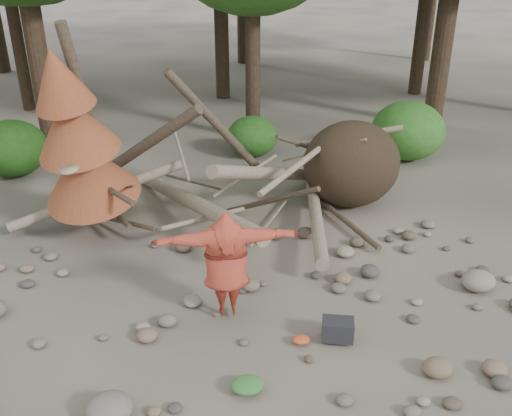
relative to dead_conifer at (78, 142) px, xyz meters
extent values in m
plane|color=#514C44|center=(3.12, -3.37, -2.11)|extent=(120.00, 120.00, 0.00)
ellipsoid|color=#332619|center=(5.72, 0.93, -1.12)|extent=(2.20, 1.87, 1.98)
cylinder|color=gray|center=(2.12, 0.33, -1.56)|extent=(2.61, 5.11, 1.08)
cylinder|color=gray|center=(3.92, 0.83, -1.21)|extent=(3.18, 3.71, 1.90)
cylinder|color=brown|center=(0.92, 1.23, -0.71)|extent=(3.08, 1.91, 2.49)
cylinder|color=gray|center=(4.72, 0.13, -1.76)|extent=(1.13, 4.98, 0.43)
cylinder|color=brown|center=(2.82, 1.43, -0.31)|extent=(2.39, 1.03, 2.89)
cylinder|color=gray|center=(0.12, 0.63, -1.41)|extent=(3.71, 0.86, 1.20)
cylinder|color=#4C3F30|center=(0.62, 0.13, -1.81)|extent=(1.52, 1.70, 0.49)
cylinder|color=gray|center=(3.32, 1.03, -1.31)|extent=(1.57, 0.85, 0.69)
cylinder|color=#4C3F30|center=(4.92, 1.53, -0.91)|extent=(1.92, 1.25, 1.10)
cylinder|color=gray|center=(1.92, 0.83, -0.61)|extent=(0.37, 1.42, 0.85)
cylinder|color=#4C3F30|center=(5.32, -0.17, -1.96)|extent=(0.79, 2.54, 0.12)
cylinder|color=gray|center=(2.32, -0.27, -1.66)|extent=(1.78, 1.11, 0.29)
cylinder|color=#4C3F30|center=(0.22, 0.43, 0.09)|extent=(0.67, 1.13, 4.35)
cone|color=brown|center=(0.06, 0.12, -0.61)|extent=(2.06, 2.13, 1.86)
cone|color=brown|center=(-0.05, -0.09, 0.39)|extent=(1.71, 1.78, 1.65)
cone|color=brown|center=(-0.14, -0.28, 1.29)|extent=(1.23, 1.30, 1.41)
cylinder|color=#38281C|center=(4.12, 5.83, 1.46)|extent=(0.44, 0.44, 7.14)
ellipsoid|color=#1F4B14|center=(-2.38, 3.83, -1.39)|extent=(1.80, 1.80, 1.44)
ellipsoid|color=#29601B|center=(3.92, 4.43, -1.55)|extent=(1.40, 1.40, 1.12)
ellipsoid|color=#337123|center=(8.12, 3.63, -1.31)|extent=(2.00, 2.00, 1.60)
imported|color=#A13624|center=(2.54, -2.98, -1.11)|extent=(2.27, 0.63, 1.84)
cylinder|color=#92805D|center=(0.26, -2.41, 0.38)|extent=(0.36, 0.36, 0.09)
cube|color=black|center=(4.16, -3.86, -1.95)|extent=(0.54, 0.43, 0.32)
ellipsoid|color=#326F2C|center=(2.65, -4.76, -2.03)|extent=(0.46, 0.38, 0.17)
ellipsoid|color=#C04A21|center=(3.59, -3.87, -2.06)|extent=(0.27, 0.22, 0.10)
ellipsoid|color=#6F665D|center=(0.83, -4.99, -1.93)|extent=(0.61, 0.55, 0.37)
ellipsoid|color=brown|center=(5.38, -4.78, -1.98)|extent=(0.43, 0.39, 0.26)
ellipsoid|color=gray|center=(6.99, -2.81, -1.93)|extent=(0.59, 0.53, 0.36)
camera|label=1|loc=(1.97, -10.66, 3.59)|focal=40.00mm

